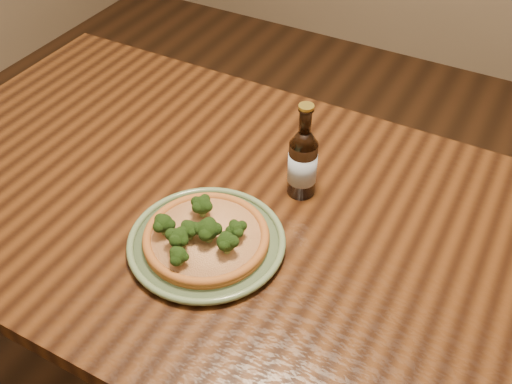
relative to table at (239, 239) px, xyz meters
The scene contains 4 objects.
table is the anchor object (origin of this frame).
plate 0.16m from the table, 90.78° to the right, with size 0.31×0.31×0.02m.
pizza 0.17m from the table, 91.19° to the right, with size 0.25×0.25×0.07m.
beer_bottle 0.23m from the table, 50.05° to the left, with size 0.06×0.06×0.22m.
Camera 1 is at (0.47, -0.68, 1.61)m, focal length 42.00 mm.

